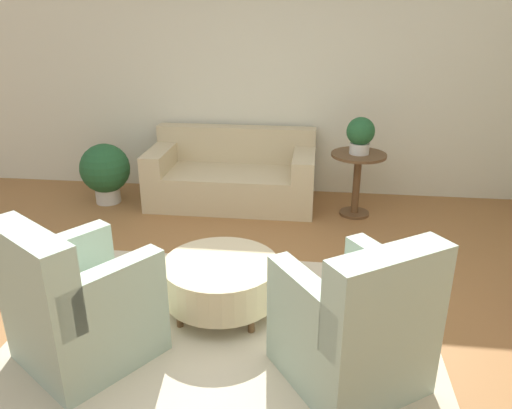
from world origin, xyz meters
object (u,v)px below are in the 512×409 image
(ottoman_table, at_px, (221,279))
(potted_plant_on_side_table, at_px, (360,134))
(couch, at_px, (233,177))
(potted_plant_floor, at_px, (105,170))
(armchair_left, at_px, (78,308))
(side_table, at_px, (357,173))
(armchair_right, at_px, (356,328))

(ottoman_table, xyz_separation_m, potted_plant_on_side_table, (1.12, 2.02, 0.65))
(couch, xyz_separation_m, potted_plant_floor, (-1.46, -0.21, 0.09))
(armchair_left, relative_size, side_table, 1.49)
(side_table, distance_m, potted_plant_floor, 2.87)
(couch, relative_size, ottoman_table, 2.18)
(armchair_left, height_order, potted_plant_on_side_table, potted_plant_on_side_table)
(couch, height_order, armchair_left, armchair_left)
(ottoman_table, bearing_deg, armchair_right, -35.16)
(armchair_right, relative_size, side_table, 1.49)
(potted_plant_on_side_table, bearing_deg, side_table, 63.43)
(side_table, relative_size, potted_plant_on_side_table, 1.81)
(potted_plant_on_side_table, height_order, potted_plant_floor, potted_plant_on_side_table)
(side_table, bearing_deg, couch, 170.77)
(armchair_left, distance_m, potted_plant_on_side_table, 3.34)
(potted_plant_on_side_table, bearing_deg, couch, 170.77)
(side_table, bearing_deg, armchair_right, -93.73)
(armchair_left, xyz_separation_m, potted_plant_on_side_table, (1.92, 2.68, 0.52))
(armchair_left, xyz_separation_m, armchair_right, (1.75, -0.00, 0.00))
(couch, distance_m, potted_plant_on_side_table, 1.55)
(potted_plant_on_side_table, bearing_deg, potted_plant_floor, 179.54)
(potted_plant_floor, bearing_deg, armchair_right, -45.11)
(ottoman_table, bearing_deg, couch, 97.36)
(armchair_right, height_order, side_table, armchair_right)
(couch, relative_size, side_table, 2.69)
(ottoman_table, xyz_separation_m, potted_plant_floor, (-1.75, 2.04, 0.12))
(potted_plant_on_side_table, bearing_deg, armchair_left, -125.61)
(couch, bearing_deg, armchair_right, -67.02)
(potted_plant_on_side_table, distance_m, potted_plant_floor, 2.92)
(side_table, height_order, potted_plant_on_side_table, potted_plant_on_side_table)
(ottoman_table, distance_m, potted_plant_floor, 2.69)
(ottoman_table, xyz_separation_m, side_table, (1.12, 2.02, 0.22))
(armchair_left, xyz_separation_m, side_table, (1.92, 2.68, 0.09))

